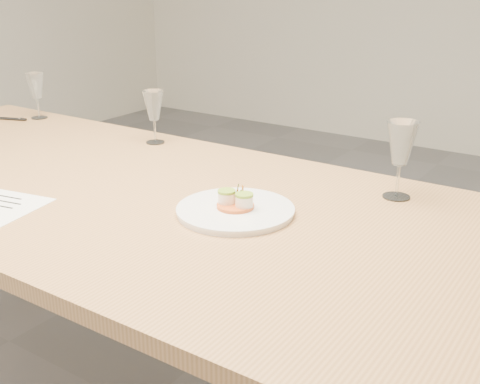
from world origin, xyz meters
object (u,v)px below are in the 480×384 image
Objects in this scene: dining_table at (127,210)px; wine_glass_0 at (36,87)px; wine_glass_1 at (154,107)px; wine_glass_2 at (401,145)px; dinner_plate at (236,209)px; ballpoint_pen at (9,119)px.

wine_glass_0 reaches higher than dining_table.
dining_table is 13.24× the size of wine_glass_1.
wine_glass_0 is 0.89× the size of wine_glass_2.
dining_table is 8.30× the size of dinner_plate.
dinner_plate is at bearing -34.21° from ballpoint_pen.
wine_glass_0 is (-0.87, 0.41, 0.19)m from dining_table.
wine_glass_1 is 0.88m from wine_glass_2.
wine_glass_0 is at bearing 154.91° from dining_table.
ballpoint_pen is 0.72m from wine_glass_1.
ballpoint_pen reaches higher than dining_table.
dining_table is 1.00m from ballpoint_pen.
dinner_plate is 1.98× the size of ballpoint_pen.
dinner_plate is at bearing 1.64° from dining_table.
dinner_plate is at bearing -131.03° from wine_glass_2.
ballpoint_pen is 0.81× the size of wine_glass_1.
dining_table is 11.80× the size of wine_glass_2.
wine_glass_0 is at bearing 28.97° from ballpoint_pen.
wine_glass_1 is at bearing 121.03° from dining_table.
dinner_plate is at bearing -17.88° from wine_glass_0.
dinner_plate is 1.30m from wine_glass_0.
wine_glass_2 is (0.65, 0.34, 0.21)m from dining_table.
dining_table is at bearing -58.97° from wine_glass_1.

